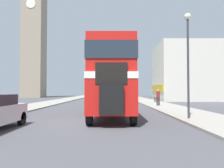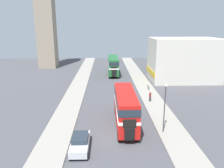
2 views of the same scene
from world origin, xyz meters
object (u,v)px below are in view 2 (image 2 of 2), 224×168
at_px(car_parked_near, 80,143).
at_px(pedestrian_walking, 150,96).
at_px(church_tower, 44,1).
at_px(bus_distant, 113,64).
at_px(double_decker_bus, 126,106).
at_px(street_lamp, 165,101).
at_px(bicycle_on_pavement, 148,87).

distance_m(car_parked_near, pedestrian_walking, 17.01).
bearing_deg(church_tower, bus_distant, -28.19).
xyz_separation_m(double_decker_bus, car_parked_near, (-5.08, -5.48, -1.80)).
xyz_separation_m(pedestrian_walking, street_lamp, (-0.55, -10.57, 2.89)).
relative_size(pedestrian_walking, bicycle_on_pavement, 0.95).
bearing_deg(bicycle_on_pavement, car_parked_near, -117.93).
bearing_deg(street_lamp, pedestrian_walking, 87.00).
bearing_deg(double_decker_bus, street_lamp, -27.43).
height_order(bus_distant, car_parked_near, bus_distant).
relative_size(bus_distant, church_tower, 0.30).
relative_size(car_parked_near, bicycle_on_pavement, 2.45).
bearing_deg(street_lamp, bus_distant, 98.62).
bearing_deg(bicycle_on_pavement, pedestrian_walking, -98.76).
relative_size(bicycle_on_pavement, street_lamp, 0.30).
bearing_deg(pedestrian_walking, street_lamp, -93.00).
bearing_deg(car_parked_near, pedestrian_walking, 54.43).
distance_m(pedestrian_walking, bicycle_on_pavement, 6.92).
height_order(double_decker_bus, car_parked_near, double_decker_bus).
xyz_separation_m(bus_distant, pedestrian_walking, (5.33, -20.92, -1.53)).
bearing_deg(church_tower, double_decker_bus, -63.90).
distance_m(pedestrian_walking, church_tower, 43.00).
bearing_deg(double_decker_bus, bus_distant, 91.00).
xyz_separation_m(double_decker_bus, bicycle_on_pavement, (5.87, 15.17, -2.08)).
bearing_deg(street_lamp, church_tower, 119.53).
distance_m(bus_distant, bicycle_on_pavement, 15.63).
xyz_separation_m(bus_distant, bicycle_on_pavement, (6.38, -14.11, -2.12)).
xyz_separation_m(car_parked_near, church_tower, (-14.20, 44.81, 17.88)).
relative_size(street_lamp, church_tower, 0.16).
height_order(car_parked_near, bicycle_on_pavement, car_parked_near).
distance_m(double_decker_bus, bus_distant, 29.28).
height_order(double_decker_bus, bicycle_on_pavement, double_decker_bus).
distance_m(double_decker_bus, church_tower, 46.66).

